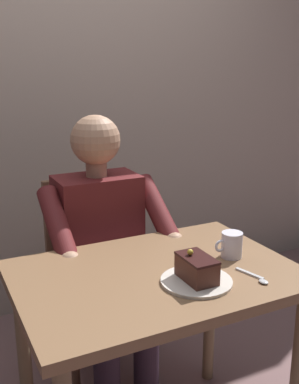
# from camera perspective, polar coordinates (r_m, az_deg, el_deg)

# --- Properties ---
(cafe_rear_panel) EXTENTS (6.40, 0.12, 3.00)m
(cafe_rear_panel) POSITION_cam_1_polar(r_m,az_deg,el_deg) (2.67, -12.80, 17.06)
(cafe_rear_panel) COLOR #BCAB99
(cafe_rear_panel) RESTS_ON ground
(dining_table) EXTENTS (0.94, 0.66, 0.74)m
(dining_table) POSITION_cam_1_polar(r_m,az_deg,el_deg) (1.63, 0.88, -13.15)
(dining_table) COLOR #876041
(dining_table) RESTS_ON ground
(chair) EXTENTS (0.42, 0.42, 0.90)m
(chair) POSITION_cam_1_polar(r_m,az_deg,el_deg) (2.23, -7.05, -8.92)
(chair) COLOR brown
(chair) RESTS_ON ground
(seated_person) EXTENTS (0.53, 0.58, 1.21)m
(seated_person) POSITION_cam_1_polar(r_m,az_deg,el_deg) (2.03, -5.51, -7.15)
(seated_person) COLOR maroon
(seated_person) RESTS_ON ground
(dessert_plate) EXTENTS (0.23, 0.23, 0.01)m
(dessert_plate) POSITION_cam_1_polar(r_m,az_deg,el_deg) (1.51, 5.81, -10.89)
(dessert_plate) COLOR silver
(dessert_plate) RESTS_ON dining_table
(cake_slice) EXTENTS (0.09, 0.14, 0.10)m
(cake_slice) POSITION_cam_1_polar(r_m,az_deg,el_deg) (1.49, 5.85, -9.33)
(cake_slice) COLOR #542C22
(cake_slice) RESTS_ON dessert_plate
(coffee_cup) EXTENTS (0.11, 0.08, 0.09)m
(coffee_cup) POSITION_cam_1_polar(r_m,az_deg,el_deg) (1.69, 10.08, -6.38)
(coffee_cup) COLOR silver
(coffee_cup) RESTS_ON dining_table
(dessert_spoon) EXTENTS (0.04, 0.14, 0.01)m
(dessert_spoon) POSITION_cam_1_polar(r_m,az_deg,el_deg) (1.56, 13.13, -10.29)
(dessert_spoon) COLOR silver
(dessert_spoon) RESTS_ON dining_table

